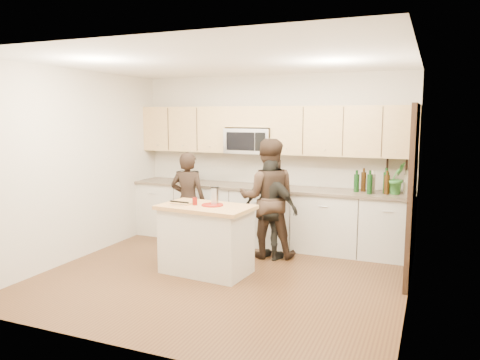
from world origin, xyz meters
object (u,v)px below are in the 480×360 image
at_px(island, 206,239).
at_px(toaster, 188,176).
at_px(woman_left, 188,201).
at_px(woman_center, 268,198).
at_px(woman_right, 271,209).

bearing_deg(island, toaster, 130.86).
bearing_deg(woman_left, woman_center, 173.86).
bearing_deg(woman_right, woman_left, 11.88).
bearing_deg(woman_left, island, 120.26).
relative_size(island, woman_right, 0.86).
distance_m(toaster, woman_right, 1.88).
distance_m(woman_left, woman_right, 1.36).
xyz_separation_m(island, toaster, (-1.13, 1.57, 0.58)).
xyz_separation_m(island, woman_left, (-0.77, 0.91, 0.30)).
bearing_deg(toaster, woman_center, -19.43).
distance_m(island, woman_left, 1.23).
relative_size(woman_left, woman_right, 1.04).
xyz_separation_m(toaster, woman_right, (1.72, -0.68, -0.30)).
bearing_deg(woman_center, toaster, -36.45).
height_order(island, toaster, toaster).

